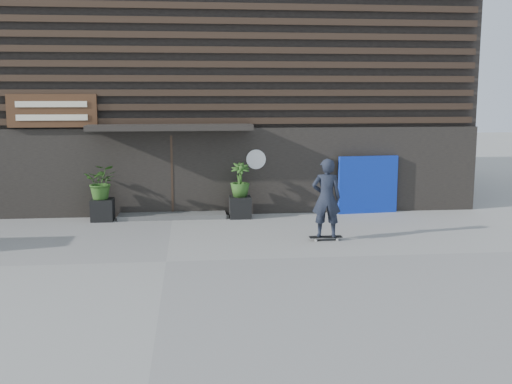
{
  "coord_description": "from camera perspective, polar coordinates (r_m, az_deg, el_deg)",
  "views": [
    {
      "loc": [
        0.57,
        -12.48,
        3.47
      ],
      "look_at": [
        2.11,
        2.1,
        1.1
      ],
      "focal_mm": 42.92,
      "sensor_mm": 36.0,
      "label": 1
    }
  ],
  "objects": [
    {
      "name": "building",
      "position": [
        22.46,
        -7.6,
        10.43
      ],
      "size": [
        18.0,
        11.0,
        8.0
      ],
      "color": "black",
      "rests_on": "ground"
    },
    {
      "name": "bamboo_left",
      "position": [
        17.23,
        -14.2,
        0.93
      ],
      "size": [
        0.86,
        0.75,
        0.96
      ],
      "primitive_type": "imported",
      "color": "#2D591E",
      "rests_on": "planter_pot_left"
    },
    {
      "name": "entrance_step",
      "position": [
        17.43,
        -7.78,
        -2.19
      ],
      "size": [
        3.0,
        0.8,
        0.12
      ],
      "primitive_type": "cube",
      "color": "#4B4B49",
      "rests_on": "ground"
    },
    {
      "name": "skateboarder",
      "position": [
        14.53,
        6.57,
        -0.57
      ],
      "size": [
        0.78,
        0.54,
        1.97
      ],
      "color": "black",
      "rests_on": "ground"
    },
    {
      "name": "planter_pot_right",
      "position": [
        17.23,
        -1.49,
        -1.42
      ],
      "size": [
        0.6,
        0.6,
        0.6
      ],
      "primitive_type": "cube",
      "color": "black",
      "rests_on": "ground"
    },
    {
      "name": "blue_tarp",
      "position": [
        18.11,
        10.38,
        0.67
      ],
      "size": [
        1.79,
        0.29,
        1.67
      ],
      "primitive_type": "cube",
      "rotation": [
        0.0,
        0.0,
        0.1
      ],
      "color": "#0C28A6",
      "rests_on": "ground"
    },
    {
      "name": "bamboo_right",
      "position": [
        17.1,
        -1.5,
        1.15
      ],
      "size": [
        0.54,
        0.54,
        0.96
      ],
      "primitive_type": "imported",
      "color": "#2D591E",
      "rests_on": "planter_pot_right"
    },
    {
      "name": "planter_pot_left",
      "position": [
        17.35,
        -14.1,
        -1.62
      ],
      "size": [
        0.6,
        0.6,
        0.6
      ],
      "primitive_type": "cube",
      "color": "black",
      "rests_on": "ground"
    },
    {
      "name": "ground",
      "position": [
        12.97,
        -8.37,
        -6.44
      ],
      "size": [
        80.0,
        80.0,
        0.0
      ],
      "primitive_type": "plane",
      "color": "gray",
      "rests_on": "ground"
    }
  ]
}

